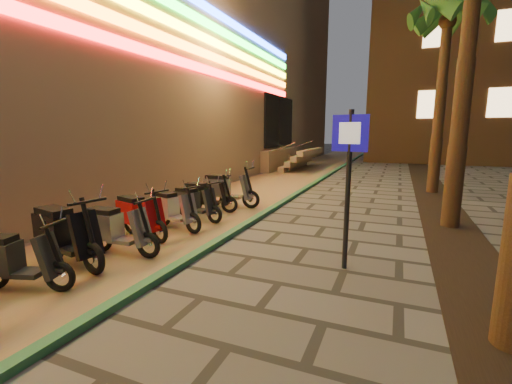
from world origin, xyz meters
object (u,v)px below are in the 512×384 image
at_px(pedestrian_sign, 349,168).
at_px(scooter_8, 138,215).
at_px(scooter_5, 11,260).
at_px(scooter_9, 171,209).
at_px(scooter_10, 193,202).
at_px(scooter_7, 114,229).
at_px(scooter_12, 225,189).
at_px(scooter_11, 204,196).
at_px(scooter_6, 64,234).

relative_size(pedestrian_sign, scooter_8, 1.65).
bearing_deg(pedestrian_sign, scooter_5, -138.65).
distance_m(pedestrian_sign, scooter_5, 5.15).
bearing_deg(scooter_8, scooter_9, 87.74).
relative_size(pedestrian_sign, scooter_5, 1.76).
relative_size(scooter_9, scooter_10, 1.03).
distance_m(scooter_7, scooter_8, 1.05).
bearing_deg(scooter_10, scooter_9, -80.52).
bearing_deg(scooter_12, scooter_10, -92.97).
height_order(scooter_7, scooter_8, scooter_8).
distance_m(pedestrian_sign, scooter_12, 5.44).
xyz_separation_m(pedestrian_sign, scooter_8, (-4.36, 0.06, -1.19)).
bearing_deg(scooter_7, scooter_9, 88.73).
height_order(scooter_5, scooter_9, scooter_9).
bearing_deg(scooter_8, scooter_12, 100.64).
bearing_deg(scooter_12, scooter_7, -92.35).
distance_m(pedestrian_sign, scooter_8, 4.52).
distance_m(scooter_5, scooter_7, 1.71).
xyz_separation_m(scooter_8, scooter_12, (0.32, 3.40, 0.05)).
xyz_separation_m(scooter_11, scooter_12, (0.21, 0.87, 0.07)).
bearing_deg(scooter_10, pedestrian_sign, -11.60).
bearing_deg(scooter_9, scooter_10, 102.23).
height_order(pedestrian_sign, scooter_10, pedestrian_sign).
distance_m(scooter_6, scooter_12, 5.12).
bearing_deg(scooter_6, pedestrian_sign, 31.08).
distance_m(pedestrian_sign, scooter_10, 4.59).
distance_m(scooter_8, scooter_11, 2.53).
relative_size(pedestrian_sign, scooter_12, 1.48).
bearing_deg(scooter_11, scooter_10, -91.16).
height_order(scooter_6, scooter_11, scooter_6).
height_order(pedestrian_sign, scooter_9, pedestrian_sign).
height_order(scooter_5, scooter_8, scooter_8).
xyz_separation_m(scooter_6, scooter_7, (0.40, 0.71, -0.06)).
relative_size(scooter_5, scooter_6, 0.83).
relative_size(scooter_5, scooter_7, 0.94).
relative_size(scooter_7, scooter_10, 1.05).
relative_size(scooter_6, scooter_7, 1.13).
xyz_separation_m(pedestrian_sign, scooter_5, (-4.25, -2.64, -1.22)).
bearing_deg(scooter_11, pedestrian_sign, -44.93).
relative_size(scooter_5, scooter_9, 0.95).
distance_m(scooter_9, scooter_12, 2.59).
xyz_separation_m(scooter_9, scooter_11, (-0.15, 1.72, -0.01)).
bearing_deg(scooter_5, scooter_9, 69.56).
bearing_deg(scooter_12, scooter_9, -93.49).
distance_m(scooter_5, scooter_12, 6.10).
bearing_deg(scooter_11, scooter_8, -106.19).
xyz_separation_m(scooter_6, scooter_12, (0.40, 5.11, -0.00)).
relative_size(scooter_7, scooter_11, 1.03).
bearing_deg(scooter_12, scooter_6, -96.78).
bearing_deg(scooter_11, scooter_7, -100.30).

